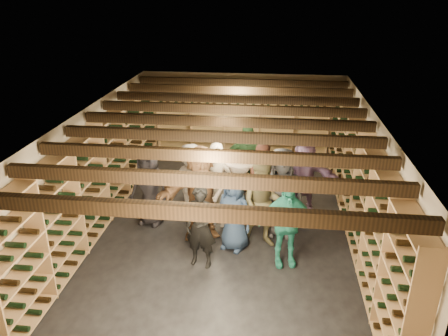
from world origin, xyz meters
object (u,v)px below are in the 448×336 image
crate_stack_left (250,172)px  person_7 (217,185)px  crate_loose (222,195)px  person_6 (234,212)px  person_3 (239,193)px  person_1 (201,227)px  person_8 (264,181)px  person_11 (303,176)px  person_4 (286,223)px  person_12 (281,193)px  person_0 (149,186)px  person_10 (246,163)px  crate_stack_right (204,187)px  person_2 (263,204)px  person_9 (191,182)px  person_5 (201,193)px

crate_stack_left → person_7: (-0.57, -1.98, 0.54)m
crate_stack_left → crate_loose: bearing=-127.3°
person_6 → person_3: bearing=108.5°
person_1 → person_7: person_7 is taller
person_3 → person_8: (0.45, 0.73, -0.06)m
crate_stack_left → person_11: (1.20, -1.14, 0.47)m
person_1 → person_6: (0.51, 0.60, -0.02)m
person_4 → person_12: bearing=83.1°
person_8 → person_12: (0.35, -0.71, 0.09)m
crate_loose → person_7: person_7 is taller
person_12 → person_8: bearing=114.0°
crate_loose → person_0: person_0 is taller
person_0 → person_11: bearing=30.5°
person_10 → crate_stack_right: bearing=-178.1°
person_2 → crate_loose: bearing=118.4°
person_4 → crate_stack_left: bearing=92.3°
crate_stack_left → crate_loose: size_ratio=1.36×
person_2 → person_9: (-1.53, 0.94, -0.05)m
person_0 → person_4: bearing=-8.7°
person_4 → person_9: (-1.94, 1.49, 0.01)m
person_7 → person_12: bearing=2.2°
crate_stack_right → person_9: person_9 is taller
person_11 → person_12: person_12 is taller
person_7 → person_9: size_ratio=1.08×
person_2 → person_7: 1.18m
person_1 → person_8: 2.17m
crate_loose → person_2: person_2 is taller
crate_stack_right → person_11: person_11 is taller
crate_loose → person_2: size_ratio=0.29×
person_6 → person_9: 1.49m
person_3 → person_8: 0.86m
person_1 → person_3: person_3 is taller
person_4 → person_12: (-0.08, 1.00, 0.10)m
person_3 → crate_stack_right: bearing=121.9°
person_10 → person_11: person_10 is taller
person_0 → person_3: bearing=8.8°
crate_stack_right → person_7: 1.41m
person_9 → crate_stack_left: bearing=32.1°
person_10 → person_11: 1.30m
person_2 → person_4: size_ratio=1.07×
person_7 → crate_stack_right: bearing=123.5°
person_0 → person_8: (2.30, 0.56, -0.01)m
crate_stack_right → person_5: bearing=-82.8°
person_0 → person_7: person_7 is taller
person_2 → person_3: 0.64m
person_0 → person_7: bearing=17.9°
person_1 → person_3: (0.56, 1.18, 0.11)m
person_6 → person_9: (-1.00, 1.10, 0.07)m
person_11 → person_5: bearing=-139.3°
person_1 → person_7: (0.08, 1.45, 0.12)m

